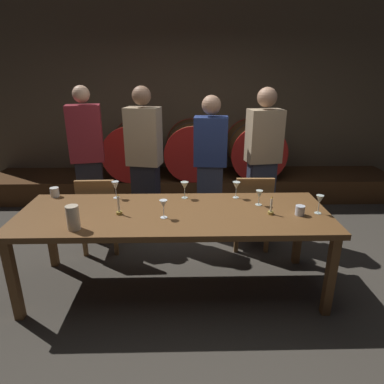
{
  "coord_description": "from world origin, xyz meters",
  "views": [
    {
      "loc": [
        -0.13,
        -2.88,
        1.96
      ],
      "look_at": [
        -0.06,
        0.07,
        0.88
      ],
      "focal_mm": 31.49,
      "sensor_mm": 36.0,
      "label": 1
    }
  ],
  "objects_px": {
    "wine_glass_center_right": "(236,186)",
    "cup_left": "(55,192)",
    "wine_barrel_center": "(192,149)",
    "wine_barrel_right": "(254,149)",
    "cup_right": "(300,210)",
    "guest_center_left": "(145,163)",
    "candle_left": "(119,209)",
    "guest_center_right": "(210,167)",
    "guest_far_left": "(88,161)",
    "wine_glass_far_right": "(320,200)",
    "wine_barrel_left": "(134,149)",
    "dining_table": "(174,219)",
    "wine_glass_center_left": "(185,186)",
    "wine_glass_right": "(259,195)",
    "candle_right": "(271,209)",
    "chair_right": "(252,209)",
    "pitcher": "(73,218)",
    "wine_glass_left": "(163,205)",
    "wine_glass_far_left": "(115,186)",
    "guest_far_right": "(262,163)",
    "chair_left": "(99,211)"
  },
  "relations": [
    {
      "from": "wine_barrel_center",
      "to": "candle_right",
      "type": "distance_m",
      "value": 2.61
    },
    {
      "from": "guest_far_right",
      "to": "guest_far_left",
      "type": "bearing_deg",
      "value": -12.75
    },
    {
      "from": "wine_barrel_right",
      "to": "guest_center_right",
      "type": "xyz_separation_m",
      "value": [
        -0.8,
        -1.36,
        0.1
      ]
    },
    {
      "from": "guest_far_left",
      "to": "cup_left",
      "type": "distance_m",
      "value": 0.82
    },
    {
      "from": "wine_barrel_center",
      "to": "wine_glass_right",
      "type": "relative_size",
      "value": 6.02
    },
    {
      "from": "dining_table",
      "to": "guest_far_left",
      "type": "xyz_separation_m",
      "value": [
        -1.06,
        1.21,
        0.21
      ]
    },
    {
      "from": "pitcher",
      "to": "cup_left",
      "type": "bearing_deg",
      "value": 119.4
    },
    {
      "from": "guest_center_left",
      "to": "pitcher",
      "type": "relative_size",
      "value": 9.13
    },
    {
      "from": "wine_glass_far_left",
      "to": "wine_glass_far_right",
      "type": "xyz_separation_m",
      "value": [
        1.83,
        -0.41,
        0.0
      ]
    },
    {
      "from": "wine_barrel_center",
      "to": "candle_right",
      "type": "xyz_separation_m",
      "value": [
        0.62,
        -2.54,
        0.05
      ]
    },
    {
      "from": "chair_left",
      "to": "cup_right",
      "type": "height_order",
      "value": "chair_left"
    },
    {
      "from": "guest_far_left",
      "to": "wine_glass_far_right",
      "type": "bearing_deg",
      "value": 140.41
    },
    {
      "from": "dining_table",
      "to": "guest_center_right",
      "type": "xyz_separation_m",
      "value": [
        0.4,
        1.11,
        0.16
      ]
    },
    {
      "from": "guest_far_right",
      "to": "pitcher",
      "type": "distance_m",
      "value": 2.26
    },
    {
      "from": "wine_glass_right",
      "to": "wine_glass_far_right",
      "type": "height_order",
      "value": "wine_glass_far_right"
    },
    {
      "from": "wine_glass_right",
      "to": "chair_right",
      "type": "bearing_deg",
      "value": 83.54
    },
    {
      "from": "wine_barrel_right",
      "to": "candle_left",
      "type": "height_order",
      "value": "wine_barrel_right"
    },
    {
      "from": "wine_glass_far_left",
      "to": "wine_glass_left",
      "type": "relative_size",
      "value": 1.06
    },
    {
      "from": "cup_right",
      "to": "wine_glass_center_left",
      "type": "bearing_deg",
      "value": 156.59
    },
    {
      "from": "chair_right",
      "to": "wine_glass_right",
      "type": "bearing_deg",
      "value": 84.73
    },
    {
      "from": "cup_right",
      "to": "pitcher",
      "type": "bearing_deg",
      "value": -172.85
    },
    {
      "from": "wine_glass_right",
      "to": "candle_left",
      "type": "bearing_deg",
      "value": -171.47
    },
    {
      "from": "candle_left",
      "to": "wine_glass_far_left",
      "type": "height_order",
      "value": "candle_left"
    },
    {
      "from": "wine_glass_far_left",
      "to": "wine_glass_far_right",
      "type": "height_order",
      "value": "wine_glass_far_left"
    },
    {
      "from": "pitcher",
      "to": "wine_barrel_left",
      "type": "bearing_deg",
      "value": 88.41
    },
    {
      "from": "chair_right",
      "to": "guest_center_left",
      "type": "height_order",
      "value": "guest_center_left"
    },
    {
      "from": "wine_barrel_left",
      "to": "wine_glass_far_right",
      "type": "distance_m",
      "value": 3.19
    },
    {
      "from": "chair_right",
      "to": "wine_glass_far_right",
      "type": "xyz_separation_m",
      "value": [
        0.41,
        -0.79,
        0.41
      ]
    },
    {
      "from": "cup_left",
      "to": "wine_glass_center_left",
      "type": "bearing_deg",
      "value": -2.85
    },
    {
      "from": "guest_center_left",
      "to": "candle_left",
      "type": "height_order",
      "value": "guest_center_left"
    },
    {
      "from": "dining_table",
      "to": "wine_glass_far_left",
      "type": "height_order",
      "value": "wine_glass_far_left"
    },
    {
      "from": "candle_left",
      "to": "wine_glass_far_left",
      "type": "relative_size",
      "value": 1.14
    },
    {
      "from": "wine_glass_far_right",
      "to": "cup_left",
      "type": "xyz_separation_m",
      "value": [
        -2.44,
        0.46,
        -0.08
      ]
    },
    {
      "from": "guest_far_right",
      "to": "chair_left",
      "type": "bearing_deg",
      "value": 2.66
    },
    {
      "from": "wine_glass_center_right",
      "to": "cup_left",
      "type": "xyz_separation_m",
      "value": [
        -1.77,
        0.07,
        -0.07
      ]
    },
    {
      "from": "candle_right",
      "to": "wine_glass_center_right",
      "type": "height_order",
      "value": "candle_right"
    },
    {
      "from": "wine_barrel_left",
      "to": "candle_right",
      "type": "height_order",
      "value": "wine_barrel_left"
    },
    {
      "from": "wine_barrel_right",
      "to": "cup_right",
      "type": "bearing_deg",
      "value": -92.46
    },
    {
      "from": "wine_barrel_center",
      "to": "wine_glass_center_left",
      "type": "xyz_separation_m",
      "value": [
        -0.12,
        -2.13,
        0.12
      ]
    },
    {
      "from": "guest_far_left",
      "to": "guest_center_left",
      "type": "bearing_deg",
      "value": 158.78
    },
    {
      "from": "pitcher",
      "to": "wine_glass_left",
      "type": "bearing_deg",
      "value": 16.28
    },
    {
      "from": "chair_left",
      "to": "pitcher",
      "type": "height_order",
      "value": "pitcher"
    },
    {
      "from": "chair_left",
      "to": "candle_right",
      "type": "relative_size",
      "value": 5.14
    },
    {
      "from": "wine_glass_center_right",
      "to": "wine_barrel_center",
      "type": "bearing_deg",
      "value": 100.11
    },
    {
      "from": "guest_center_left",
      "to": "cup_right",
      "type": "bearing_deg",
      "value": 153.68
    },
    {
      "from": "wine_barrel_center",
      "to": "candle_left",
      "type": "distance_m",
      "value": 2.6
    },
    {
      "from": "cup_right",
      "to": "wine_glass_left",
      "type": "bearing_deg",
      "value": -178.46
    },
    {
      "from": "wine_barrel_left",
      "to": "pitcher",
      "type": "relative_size",
      "value": 4.35
    },
    {
      "from": "guest_center_left",
      "to": "wine_glass_far_right",
      "type": "height_order",
      "value": "guest_center_left"
    },
    {
      "from": "dining_table",
      "to": "wine_glass_far_left",
      "type": "bearing_deg",
      "value": 147.95
    }
  ]
}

